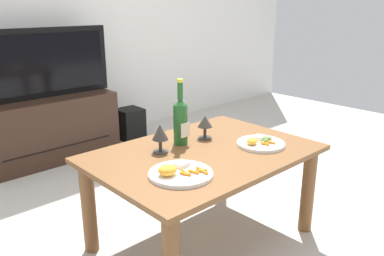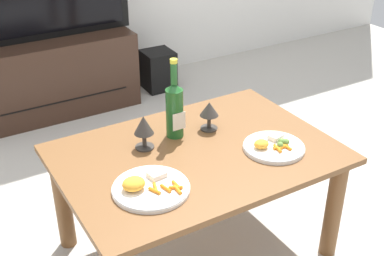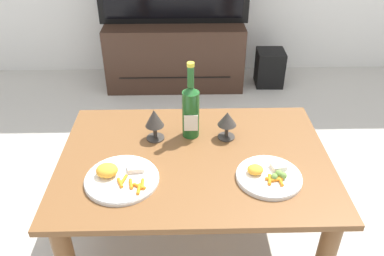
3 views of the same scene
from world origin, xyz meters
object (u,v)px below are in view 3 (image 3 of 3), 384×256
(floor_speaker, at_px, (270,68))
(goblet_left, at_px, (154,120))
(dining_table, at_px, (194,174))
(dinner_plate_left, at_px, (120,177))
(goblet_right, at_px, (227,120))
(dinner_plate_right, at_px, (269,176))
(tv_stand, at_px, (175,54))
(wine_bottle, at_px, (191,109))

(floor_speaker, xyz_separation_m, goblet_left, (-0.81, -1.47, 0.44))
(dining_table, height_order, floor_speaker, dining_table)
(goblet_left, xyz_separation_m, dinner_plate_left, (-0.11, -0.27, -0.08))
(goblet_right, distance_m, dinner_plate_right, 0.31)
(tv_stand, height_order, dinner_plate_right, dinner_plate_right)
(dining_table, xyz_separation_m, dinner_plate_right, (0.27, -0.14, 0.10))
(tv_stand, xyz_separation_m, dinner_plate_left, (-0.17, -1.77, 0.26))
(goblet_left, height_order, dinner_plate_right, goblet_left)
(dining_table, bearing_deg, dinner_plate_left, -153.94)
(dinner_plate_left, bearing_deg, dinner_plate_right, -0.19)
(wine_bottle, height_order, goblet_right, wine_bottle)
(wine_bottle, relative_size, dinner_plate_right, 1.38)
(dinner_plate_right, bearing_deg, goblet_right, 115.88)
(tv_stand, relative_size, floor_speaker, 3.71)
(wine_bottle, relative_size, dinner_plate_left, 1.23)
(dining_table, bearing_deg, goblet_left, 140.81)
(goblet_left, distance_m, dinner_plate_right, 0.52)
(dinner_plate_left, bearing_deg, goblet_left, 67.01)
(goblet_left, bearing_deg, dinner_plate_left, -112.99)
(dining_table, xyz_separation_m, goblet_right, (0.14, 0.13, 0.17))
(goblet_left, bearing_deg, dinner_plate_right, -31.90)
(dining_table, distance_m, floor_speaker, 1.74)
(goblet_right, bearing_deg, dining_table, -136.48)
(dining_table, relative_size, wine_bottle, 3.20)
(wine_bottle, relative_size, goblet_left, 2.39)
(wine_bottle, bearing_deg, floor_speaker, 65.54)
(floor_speaker, distance_m, goblet_left, 1.73)
(floor_speaker, distance_m, dinner_plate_right, 1.81)
(goblet_right, bearing_deg, dinner_plate_left, -147.23)
(floor_speaker, xyz_separation_m, dinner_plate_left, (-0.92, -1.73, 0.36))
(goblet_left, bearing_deg, goblet_right, -0.00)
(tv_stand, bearing_deg, dinner_plate_left, -95.52)
(wine_bottle, xyz_separation_m, goblet_left, (-0.15, -0.02, -0.04))
(goblet_right, bearing_deg, floor_speaker, 70.99)
(dinner_plate_right, bearing_deg, dining_table, 153.15)
(floor_speaker, xyz_separation_m, dinner_plate_right, (-0.37, -1.73, 0.36))
(dinner_plate_right, bearing_deg, dinner_plate_left, 179.81)
(dinner_plate_left, bearing_deg, dining_table, 26.06)
(tv_stand, bearing_deg, floor_speaker, -3.12)
(dining_table, bearing_deg, goblet_right, 43.52)
(dining_table, height_order, goblet_left, goblet_left)
(dining_table, xyz_separation_m, goblet_left, (-0.16, 0.13, 0.18))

